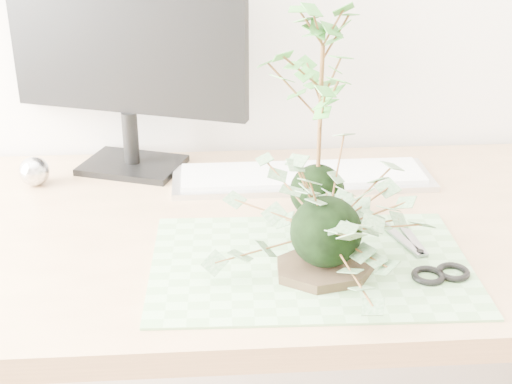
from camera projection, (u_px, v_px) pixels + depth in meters
desk at (307, 266)px, 1.26m from camera, size 1.60×0.70×0.74m
cutting_mat at (310, 264)px, 1.09m from camera, size 0.49×0.34×0.00m
stone_dish at (324, 268)px, 1.06m from camera, size 0.19×0.19×0.01m
ivy_kokedama at (327, 201)px, 1.02m from camera, size 0.34×0.34×0.21m
maple_kokedama at (322, 60)px, 1.13m from camera, size 0.26×0.26×0.39m
keyboard at (302, 177)px, 1.38m from camera, size 0.50×0.15×0.02m
monitor at (124, 48)px, 1.35m from camera, size 0.46×0.20×0.42m
foil_ball at (34, 171)px, 1.36m from camera, size 0.06×0.06×0.06m
scissors at (429, 265)px, 1.07m from camera, size 0.10×0.21×0.01m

